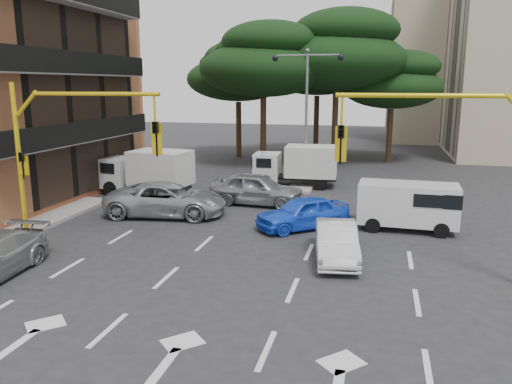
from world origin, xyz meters
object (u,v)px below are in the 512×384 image
at_px(car_white_hatch, 336,242).
at_px(box_truck_a, 146,173).
at_px(car_silver_cross_b, 257,189).
at_px(box_truck_b, 296,166).
at_px(van_white, 407,206).
at_px(signal_mast_left, 60,143).
at_px(signal_mast_right, 468,155).
at_px(street_lamp_center, 307,93).
at_px(car_blue_compact, 303,213).
at_px(car_silver_cross_a, 167,199).

relative_size(car_white_hatch, box_truck_a, 0.77).
height_order(car_silver_cross_b, box_truck_a, box_truck_a).
bearing_deg(box_truck_b, van_white, -146.01).
bearing_deg(signal_mast_left, signal_mast_right, 0.00).
bearing_deg(van_white, signal_mast_left, -64.43).
relative_size(street_lamp_center, car_blue_compact, 1.95).
relative_size(signal_mast_right, car_blue_compact, 1.50).
xyz_separation_m(street_lamp_center, box_truck_a, (-7.87, -5.23, -4.19)).
xyz_separation_m(signal_mast_right, car_silver_cross_b, (-8.38, 8.10, -3.08)).
relative_size(signal_mast_left, box_truck_a, 1.19).
bearing_deg(street_lamp_center, car_silver_cross_a, -119.33).
relative_size(signal_mast_left, street_lamp_center, 0.77).
xyz_separation_m(car_silver_cross_a, car_silver_cross_b, (3.48, 3.10, 0.04)).
bearing_deg(car_white_hatch, box_truck_a, 135.77).
bearing_deg(car_silver_cross_b, van_white, -107.22).
height_order(signal_mast_left, box_truck_b, signal_mast_left).
xyz_separation_m(car_silver_cross_a, box_truck_a, (-2.82, 3.77, 0.48)).
height_order(signal_mast_left, car_silver_cross_b, signal_mast_left).
bearing_deg(box_truck_b, car_blue_compact, -172.11).
distance_m(signal_mast_left, street_lamp_center, 15.65).
distance_m(car_white_hatch, car_blue_compact, 3.83).
distance_m(car_white_hatch, car_silver_cross_b, 8.47).
xyz_separation_m(street_lamp_center, box_truck_b, (-0.41, -0.91, -4.22)).
height_order(street_lamp_center, box_truck_b, street_lamp_center).
relative_size(car_silver_cross_b, box_truck_a, 0.94).
bearing_deg(van_white, car_blue_compact, -75.76).
bearing_deg(signal_mast_right, car_silver_cross_b, 135.95).
height_order(car_silver_cross_a, box_truck_b, box_truck_b).
relative_size(car_blue_compact, car_silver_cross_b, 0.85).
height_order(signal_mast_right, car_silver_cross_a, signal_mast_right).
bearing_deg(car_white_hatch, box_truck_b, 97.14).
bearing_deg(box_truck_b, signal_mast_right, -154.52).
distance_m(signal_mast_right, street_lamp_center, 15.65).
bearing_deg(signal_mast_right, car_silver_cross_a, 157.11).
bearing_deg(van_white, street_lamp_center, -145.30).
relative_size(car_white_hatch, box_truck_b, 0.79).
xyz_separation_m(signal_mast_left, car_white_hatch, (9.80, 0.98, -3.25)).
bearing_deg(car_white_hatch, signal_mast_right, -23.02).
distance_m(car_white_hatch, box_truck_b, 12.61).
distance_m(street_lamp_center, box_truck_b, 4.33).
xyz_separation_m(car_silver_cross_b, box_truck_b, (1.16, 5.00, 0.41)).
relative_size(signal_mast_right, car_silver_cross_b, 1.27).
height_order(signal_mast_left, car_blue_compact, signal_mast_left).
height_order(car_blue_compact, box_truck_b, box_truck_b).
xyz_separation_m(car_blue_compact, van_white, (4.21, 0.90, 0.31)).
bearing_deg(car_white_hatch, car_blue_compact, 107.48).
xyz_separation_m(signal_mast_left, box_truck_b, (6.40, 13.10, -2.67)).
relative_size(car_blue_compact, box_truck_b, 0.81).
bearing_deg(car_silver_cross_a, signal_mast_right, -120.43).
bearing_deg(signal_mast_left, car_silver_cross_a, 70.76).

